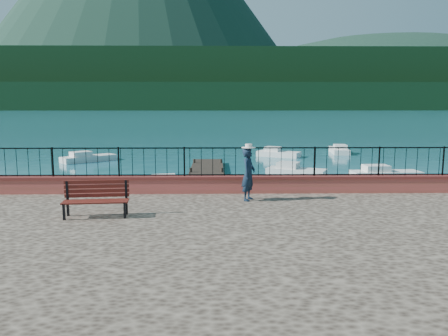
{
  "coord_description": "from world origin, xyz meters",
  "views": [
    {
      "loc": [
        -1.42,
        -10.86,
        4.19
      ],
      "look_at": [
        -1.19,
        2.0,
        2.3
      ],
      "focal_mm": 35.0,
      "sensor_mm": 36.0,
      "label": 1
    }
  ],
  "objects_px": {
    "boat_4": "(279,152)",
    "boat_5": "(339,148)",
    "boat_0": "(174,182)",
    "park_bench": "(96,206)",
    "boat_2": "(386,172)",
    "boat_1": "(296,169)",
    "person": "(248,174)",
    "boat_3": "(89,156)"
  },
  "relations": [
    {
      "from": "boat_0",
      "to": "boat_4",
      "type": "bearing_deg",
      "value": 47.98
    },
    {
      "from": "boat_2",
      "to": "boat_5",
      "type": "relative_size",
      "value": 1.02
    },
    {
      "from": "boat_2",
      "to": "boat_5",
      "type": "height_order",
      "value": "same"
    },
    {
      "from": "boat_0",
      "to": "boat_2",
      "type": "relative_size",
      "value": 0.85
    },
    {
      "from": "person",
      "to": "boat_4",
      "type": "bearing_deg",
      "value": 12.79
    },
    {
      "from": "park_bench",
      "to": "boat_5",
      "type": "distance_m",
      "value": 29.27
    },
    {
      "from": "boat_5",
      "to": "boat_1",
      "type": "bearing_deg",
      "value": 161.14
    },
    {
      "from": "boat_0",
      "to": "boat_4",
      "type": "height_order",
      "value": "same"
    },
    {
      "from": "boat_1",
      "to": "boat_2",
      "type": "height_order",
      "value": "same"
    },
    {
      "from": "person",
      "to": "boat_3",
      "type": "xyz_separation_m",
      "value": [
        -10.39,
        18.62,
        -1.63
      ]
    },
    {
      "from": "park_bench",
      "to": "person",
      "type": "xyz_separation_m",
      "value": [
        4.21,
        1.96,
        0.54
      ]
    },
    {
      "from": "boat_3",
      "to": "boat_2",
      "type": "bearing_deg",
      "value": -63.05
    },
    {
      "from": "boat_2",
      "to": "person",
      "type": "bearing_deg",
      "value": -131.12
    },
    {
      "from": "park_bench",
      "to": "boat_2",
      "type": "bearing_deg",
      "value": 39.8
    },
    {
      "from": "boat_2",
      "to": "boat_3",
      "type": "height_order",
      "value": "same"
    },
    {
      "from": "park_bench",
      "to": "boat_2",
      "type": "height_order",
      "value": "park_bench"
    },
    {
      "from": "person",
      "to": "boat_5",
      "type": "distance_m",
      "value": 25.74
    },
    {
      "from": "boat_0",
      "to": "boat_4",
      "type": "xyz_separation_m",
      "value": [
        7.04,
        13.67,
        0.0
      ]
    },
    {
      "from": "boat_0",
      "to": "boat_2",
      "type": "height_order",
      "value": "same"
    },
    {
      "from": "boat_3",
      "to": "person",
      "type": "bearing_deg",
      "value": -101.61
    },
    {
      "from": "person",
      "to": "boat_3",
      "type": "distance_m",
      "value": 21.38
    },
    {
      "from": "person",
      "to": "boat_5",
      "type": "relative_size",
      "value": 0.44
    },
    {
      "from": "park_bench",
      "to": "boat_3",
      "type": "distance_m",
      "value": 21.51
    },
    {
      "from": "person",
      "to": "boat_4",
      "type": "xyz_separation_m",
      "value": [
        3.99,
        21.29,
        -1.63
      ]
    },
    {
      "from": "boat_4",
      "to": "boat_5",
      "type": "distance_m",
      "value": 6.15
    },
    {
      "from": "person",
      "to": "boat_2",
      "type": "relative_size",
      "value": 0.43
    },
    {
      "from": "boat_0",
      "to": "boat_5",
      "type": "relative_size",
      "value": 0.86
    },
    {
      "from": "boat_5",
      "to": "person",
      "type": "bearing_deg",
      "value": 165.5
    },
    {
      "from": "person",
      "to": "boat_5",
      "type": "bearing_deg",
      "value": 1.5
    },
    {
      "from": "boat_0",
      "to": "boat_5",
      "type": "xyz_separation_m",
      "value": [
        12.64,
        16.22,
        0.0
      ]
    },
    {
      "from": "park_bench",
      "to": "person",
      "type": "distance_m",
      "value": 4.68
    },
    {
      "from": "park_bench",
      "to": "boat_4",
      "type": "xyz_separation_m",
      "value": [
        8.21,
        23.24,
        -1.09
      ]
    },
    {
      "from": "boat_0",
      "to": "boat_4",
      "type": "relative_size",
      "value": 0.97
    },
    {
      "from": "boat_1",
      "to": "boat_4",
      "type": "height_order",
      "value": "same"
    },
    {
      "from": "boat_1",
      "to": "boat_5",
      "type": "relative_size",
      "value": 0.9
    },
    {
      "from": "boat_0",
      "to": "boat_3",
      "type": "relative_size",
      "value": 0.83
    },
    {
      "from": "park_bench",
      "to": "boat_5",
      "type": "height_order",
      "value": "park_bench"
    },
    {
      "from": "boat_0",
      "to": "boat_3",
      "type": "distance_m",
      "value": 13.23
    },
    {
      "from": "boat_1",
      "to": "boat_3",
      "type": "relative_size",
      "value": 0.87
    },
    {
      "from": "boat_1",
      "to": "boat_5",
      "type": "height_order",
      "value": "same"
    },
    {
      "from": "boat_0",
      "to": "boat_1",
      "type": "height_order",
      "value": "same"
    },
    {
      "from": "boat_0",
      "to": "boat_3",
      "type": "xyz_separation_m",
      "value": [
        -7.34,
        11.0,
        0.0
      ]
    }
  ]
}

